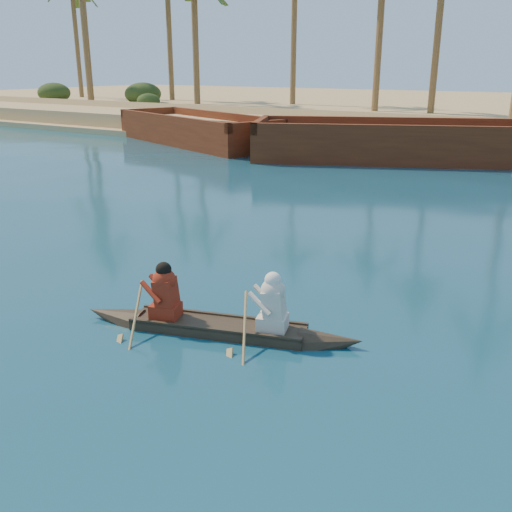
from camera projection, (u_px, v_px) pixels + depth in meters
The scene contains 3 objects.
canoe at pixel (218, 318), 10.01m from camera, with size 5.06×2.13×1.40m.
barge_left at pixel (197, 131), 34.35m from camera, with size 12.96×8.12×2.05m.
barge_mid at pixel (392, 144), 28.25m from camera, with size 14.17×9.47×2.25m.
Camera 1 is at (-2.59, -5.78, 4.49)m, focal length 40.00 mm.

